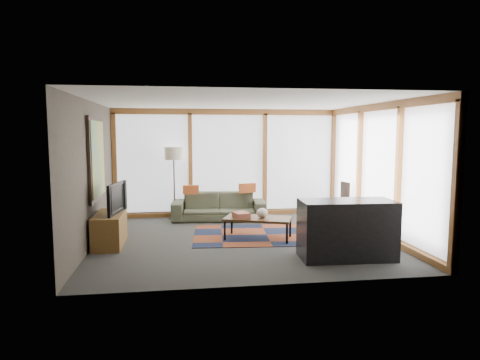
{
  "coord_description": "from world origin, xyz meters",
  "views": [
    {
      "loc": [
        -1.21,
        -7.93,
        2.03
      ],
      "look_at": [
        0.0,
        0.4,
        1.1
      ],
      "focal_mm": 32.0,
      "sensor_mm": 36.0,
      "label": 1
    }
  ],
  "objects": [
    {
      "name": "shelf_picture",
      "position": [
        2.57,
        1.33,
        0.7
      ],
      "size": [
        0.11,
        0.32,
        0.42
      ],
      "primitive_type": "cube",
      "rotation": [
        0.0,
        0.0,
        0.21
      ],
      "color": "black",
      "rests_on": "bookshelf"
    },
    {
      "name": "book_stack",
      "position": [
        -0.04,
        -0.01,
        0.47
      ],
      "size": [
        0.33,
        0.38,
        0.11
      ],
      "primitive_type": "cube",
      "rotation": [
        0.0,
        0.0,
        0.24
      ],
      "color": "brown",
      "rests_on": "coffee_table"
    },
    {
      "name": "television",
      "position": [
        -2.4,
        -0.05,
        0.86
      ],
      "size": [
        0.3,
        0.97,
        0.56
      ],
      "primitive_type": "imported",
      "rotation": [
        0.0,
        0.0,
        1.39
      ],
      "color": "black",
      "rests_on": "tv_console"
    },
    {
      "name": "bar_counter",
      "position": [
        1.47,
        -1.47,
        0.48
      ],
      "size": [
        1.53,
        0.77,
        0.95
      ],
      "primitive_type": "cube",
      "rotation": [
        0.0,
        0.0,
        -0.05
      ],
      "color": "black",
      "rests_on": "ground"
    },
    {
      "name": "bowl_a",
      "position": [
        2.43,
        0.06,
        0.54
      ],
      "size": [
        0.21,
        0.21,
        0.1
      ],
      "primitive_type": "ellipsoid",
      "rotation": [
        0.0,
        0.0,
        0.09
      ],
      "color": "black",
      "rests_on": "bookshelf"
    },
    {
      "name": "bookshelf",
      "position": [
        2.43,
        0.59,
        0.24
      ],
      "size": [
        0.35,
        1.95,
        0.49
      ],
      "primitive_type": null,
      "color": "#362415",
      "rests_on": "ground"
    },
    {
      "name": "coffee_table",
      "position": [
        0.29,
        -0.01,
        0.21
      ],
      "size": [
        1.4,
        1.04,
        0.42
      ],
      "primitive_type": null,
      "rotation": [
        0.0,
        0.0,
        -0.37
      ],
      "color": "#362415",
      "rests_on": "ground"
    },
    {
      "name": "room_envelope",
      "position": [
        0.49,
        0.56,
        1.54
      ],
      "size": [
        5.52,
        5.02,
        2.62
      ],
      "color": "#3D362E",
      "rests_on": "ground"
    },
    {
      "name": "bowl_b",
      "position": [
        2.39,
        0.44,
        0.52
      ],
      "size": [
        0.16,
        0.16,
        0.07
      ],
      "primitive_type": "ellipsoid",
      "rotation": [
        0.0,
        0.0,
        -0.13
      ],
      "color": "black",
      "rests_on": "bookshelf"
    },
    {
      "name": "rug",
      "position": [
        0.52,
        0.27,
        0.01
      ],
      "size": [
        3.03,
        2.09,
        0.01
      ],
      "primitive_type": "cube",
      "rotation": [
        0.0,
        0.0,
        -0.08
      ],
      "color": "brown",
      "rests_on": "ground"
    },
    {
      "name": "vase",
      "position": [
        0.37,
        -0.05,
        0.51
      ],
      "size": [
        0.23,
        0.23,
        0.19
      ],
      "primitive_type": "ellipsoid",
      "rotation": [
        0.0,
        0.0,
        0.06
      ],
      "color": "beige",
      "rests_on": "coffee_table"
    },
    {
      "name": "pillow_right",
      "position": [
        0.39,
        1.91,
        0.74
      ],
      "size": [
        0.41,
        0.21,
        0.22
      ],
      "primitive_type": "cube",
      "rotation": [
        0.0,
        0.0,
        0.24
      ],
      "color": "#AF4D21",
      "rests_on": "sofa"
    },
    {
      "name": "floor_lamp",
      "position": [
        -1.31,
        2.17,
        0.85
      ],
      "size": [
        0.43,
        0.43,
        1.7
      ],
      "primitive_type": null,
      "color": "#322119",
      "rests_on": "ground"
    },
    {
      "name": "pillow_left",
      "position": [
        -0.93,
        1.88,
        0.73
      ],
      "size": [
        0.37,
        0.11,
        0.2
      ],
      "primitive_type": "cube",
      "rotation": [
        0.0,
        0.0,
        0.02
      ],
      "color": "#AF4D21",
      "rests_on": "sofa"
    },
    {
      "name": "ground",
      "position": [
        0.0,
        0.0,
        0.0
      ],
      "size": [
        5.5,
        5.5,
        0.0
      ],
      "primitive_type": "plane",
      "color": "#31312F",
      "rests_on": "ground"
    },
    {
      "name": "tv_console",
      "position": [
        -2.46,
        -0.07,
        0.29
      ],
      "size": [
        0.49,
        1.17,
        0.58
      ],
      "primitive_type": "cube",
      "color": "brown",
      "rests_on": "ground"
    },
    {
      "name": "sofa",
      "position": [
        -0.28,
        1.92,
        0.32
      ],
      "size": [
        2.23,
        1.05,
        0.63
      ],
      "primitive_type": "imported",
      "rotation": [
        0.0,
        0.0,
        -0.1
      ],
      "color": "#3A3E2D",
      "rests_on": "ground"
    }
  ]
}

